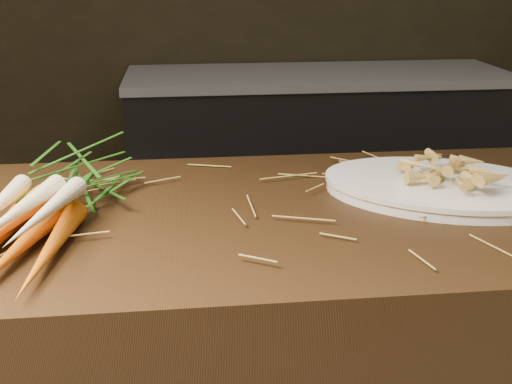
% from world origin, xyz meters
% --- Properties ---
extents(back_counter, '(1.82, 0.62, 0.84)m').
position_xyz_m(back_counter, '(0.30, 2.18, 0.42)').
color(back_counter, black).
rests_on(back_counter, ground).
extents(straw_bedding, '(1.40, 0.60, 0.02)m').
position_xyz_m(straw_bedding, '(0.00, 0.30, 0.91)').
color(straw_bedding, olive).
rests_on(straw_bedding, main_counter).
extents(root_veg_bunch, '(0.27, 0.59, 0.11)m').
position_xyz_m(root_veg_bunch, '(-0.58, 0.30, 0.95)').
color(root_veg_bunch, '#D3590F').
rests_on(root_veg_bunch, main_counter).
extents(serving_platter, '(0.55, 0.46, 0.02)m').
position_xyz_m(serving_platter, '(0.16, 0.34, 0.91)').
color(serving_platter, white).
rests_on(serving_platter, main_counter).
extents(roasted_veg_heap, '(0.27, 0.24, 0.05)m').
position_xyz_m(roasted_veg_heap, '(0.16, 0.34, 0.95)').
color(roasted_veg_heap, '#BC9138').
rests_on(roasted_veg_heap, serving_platter).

